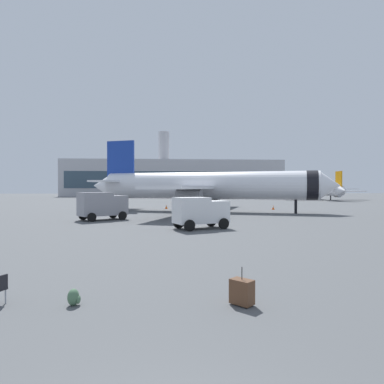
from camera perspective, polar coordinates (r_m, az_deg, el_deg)
The scene contains 10 objects.
airplane_at_gate at distance 47.85m, azimuth 2.26°, elevation 1.05°, with size 34.63×31.69×10.50m.
airplane_taxiing at distance 101.05m, azimuth 21.12°, elevation 0.24°, with size 23.06×25.61×7.53m.
service_truck at distance 36.62m, azimuth -14.87°, elevation -2.08°, with size 5.21×4.52×2.90m.
cargo_van at distance 27.82m, azimuth 1.40°, elevation -3.25°, with size 4.83×3.62×2.60m.
safety_cone_near at distance 57.05m, azimuth -1.26°, elevation -2.35°, with size 0.44×0.44×0.66m.
safety_cone_mid at distance 54.67m, azimuth -4.35°, elevation -2.48°, with size 0.44×0.44×0.68m.
safety_cone_far at distance 53.91m, azimuth 13.51°, elevation -2.55°, with size 0.44×0.44×0.65m.
rolling_suitcase at distance 10.23m, azimuth 8.39°, elevation -16.25°, with size 0.73×0.74×1.10m.
traveller_backpack at distance 10.70m, azimuth -19.26°, elevation -16.40°, with size 0.36×0.40×0.48m.
terminal_building at distance 139.75m, azimuth -3.13°, elevation 2.32°, with size 86.57×20.64×26.34m.
Camera 1 is at (0.10, -3.60, 3.37)m, focal length 31.69 mm.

